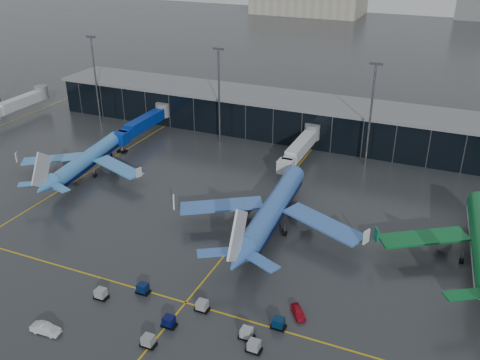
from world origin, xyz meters
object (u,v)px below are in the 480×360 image
at_px(airliner_klm_near, 274,197).
at_px(service_van_red, 298,312).
at_px(service_van_white, 46,329).
at_px(airliner_arkefly, 86,151).
at_px(mobile_airstair, 244,248).
at_px(baggage_carts, 191,319).

distance_m(airliner_klm_near, service_van_red, 27.05).
distance_m(service_van_red, service_van_white, 37.52).
bearing_deg(airliner_arkefly, airliner_klm_near, -14.72).
bearing_deg(mobile_airstair, service_van_white, -106.77).
xyz_separation_m(baggage_carts, mobile_airstair, (-0.41, 20.94, 0.01)).
xyz_separation_m(mobile_airstair, service_van_red, (14.63, -12.91, -0.10)).
distance_m(airliner_klm_near, baggage_carts, 31.73).
distance_m(baggage_carts, service_van_white, 21.19).
distance_m(airliner_arkefly, service_van_white, 56.33).
relative_size(baggage_carts, service_van_white, 6.64).
xyz_separation_m(airliner_arkefly, airliner_klm_near, (49.35, -6.21, 1.01)).
distance_m(airliner_arkefly, baggage_carts, 60.88).
distance_m(baggage_carts, mobile_airstair, 20.94).
bearing_deg(airliner_arkefly, mobile_airstair, -26.61).
xyz_separation_m(airliner_klm_near, mobile_airstair, (-1.93, -10.17, -6.03)).
bearing_deg(service_van_red, service_van_white, 174.07).
bearing_deg(baggage_carts, mobile_airstair, 91.12).
bearing_deg(baggage_carts, airliner_arkefly, 142.04).
height_order(airliner_arkefly, service_van_red, airliner_arkefly).
bearing_deg(service_van_red, baggage_carts, 173.98).
bearing_deg(mobile_airstair, airliner_arkefly, 174.01).
xyz_separation_m(airliner_arkefly, mobile_airstair, (47.42, -16.38, -5.03)).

